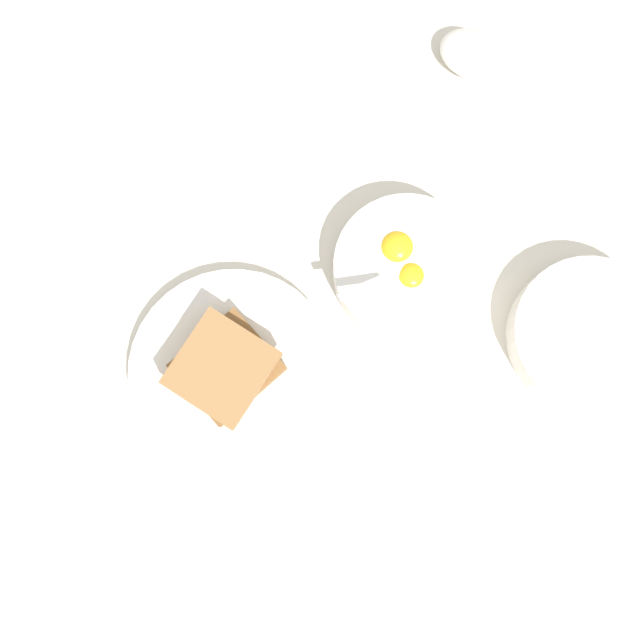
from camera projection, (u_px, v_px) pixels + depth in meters
name	position (u px, v px, depth m)	size (l,w,h in m)	color
ground_plane	(424.00, 312.00, 0.78)	(3.00, 3.00, 0.00)	silver
egg_bowl	(406.00, 269.00, 0.76)	(0.16, 0.15, 0.07)	white
toast_plate	(233.00, 372.00, 0.76)	(0.21, 0.21, 0.02)	white
toast_sandwich	(224.00, 368.00, 0.73)	(0.11, 0.11, 0.04)	brown
soup_spoon	(485.00, 61.00, 0.81)	(0.10, 0.17, 0.03)	white
congee_bowl	(588.00, 335.00, 0.75)	(0.16, 0.16, 0.04)	white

